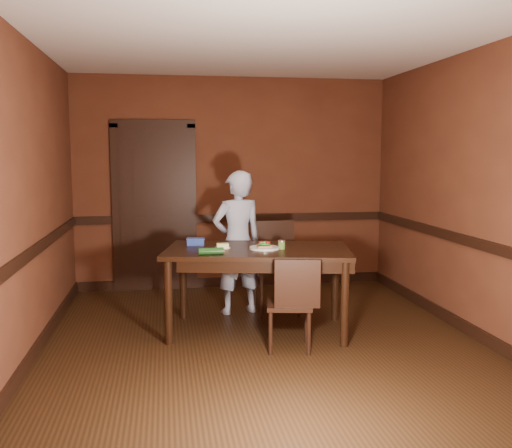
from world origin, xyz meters
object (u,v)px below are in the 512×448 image
object	(u,v)px
person	(237,242)
sauce_jar	(282,245)
dining_table	(258,290)
food_tub	(196,242)
cheese_saucer	(223,246)
sandwich_plate	(264,247)
chair_near	(289,303)
chair_far	(277,268)

from	to	relation	value
person	sauce_jar	size ratio (longest dim) A/B	18.53
dining_table	food_tub	world-z (taller)	food_tub
cheese_saucer	dining_table	bearing A→B (deg)	-9.89
dining_table	sandwich_plate	bearing A→B (deg)	-28.61
dining_table	chair_near	xyz separation A→B (m)	(0.19, -0.54, 0.01)
chair_far	sauce_jar	size ratio (longest dim) A/B	11.86
chair_near	sandwich_plate	bearing A→B (deg)	-63.95
person	cheese_saucer	xyz separation A→B (m)	(-0.23, -0.63, 0.07)
food_tub	sauce_jar	bearing A→B (deg)	-16.98
dining_table	sauce_jar	bearing A→B (deg)	-6.83
chair_near	person	size ratio (longest dim) A/B	0.54
sandwich_plate	food_tub	xyz separation A→B (m)	(-0.64, 0.31, 0.02)
dining_table	chair_near	bearing A→B (deg)	-59.13
chair_far	chair_near	distance (m)	1.14
sandwich_plate	sauce_jar	xyz separation A→B (m)	(0.16, -0.02, 0.02)
cheese_saucer	chair_far	bearing A→B (deg)	39.93
sauce_jar	cheese_saucer	bearing A→B (deg)	166.80
chair_near	sandwich_plate	distance (m)	0.67
chair_far	food_tub	bearing A→B (deg)	-160.78
chair_far	chair_near	size ratio (longest dim) A/B	1.19
chair_far	sandwich_plate	xyz separation A→B (m)	(-0.25, -0.64, 0.35)
food_tub	dining_table	bearing A→B (deg)	-18.71
chair_far	person	distance (m)	0.51
chair_far	cheese_saucer	distance (m)	0.90
dining_table	cheese_saucer	bearing A→B (deg)	-178.72
dining_table	sauce_jar	distance (m)	0.51
dining_table	sauce_jar	size ratio (longest dim) A/B	20.96
sandwich_plate	food_tub	world-z (taller)	food_tub
chair_far	sandwich_plate	bearing A→B (deg)	-112.35
chair_near	sauce_jar	distance (m)	0.65
dining_table	person	distance (m)	0.79
sauce_jar	cheese_saucer	xyz separation A→B (m)	(-0.55, 0.13, -0.02)
chair_near	sauce_jar	bearing A→B (deg)	-82.69
person	sauce_jar	world-z (taller)	person
cheese_saucer	sauce_jar	bearing A→B (deg)	-13.20
dining_table	food_tub	distance (m)	0.78
chair_near	food_tub	xyz separation A→B (m)	(-0.77, 0.81, 0.44)
dining_table	sandwich_plate	distance (m)	0.44
person	sauce_jar	bearing A→B (deg)	99.07
sauce_jar	dining_table	bearing A→B (deg)	162.00
person	sandwich_plate	bearing A→B (deg)	88.35
food_tub	chair_far	bearing A→B (deg)	26.14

